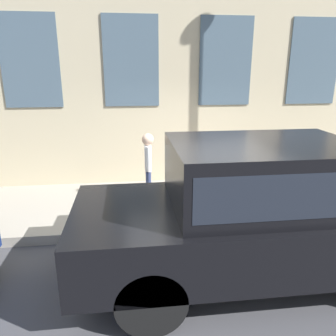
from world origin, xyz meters
The scene contains 5 objects.
ground_plane centered at (0.00, 0.00, 0.00)m, with size 80.00×80.00×0.00m, color #47474C.
sidewalk centered at (1.24, 0.00, 0.08)m, with size 2.47×60.00×0.17m.
fire_hydrant centered at (0.56, 0.09, 0.58)m, with size 0.37×0.47×0.81m.
person centered at (1.13, 0.79, 1.02)m, with size 0.34×0.23×1.41m.
parked_car_black_near centered at (-1.20, -0.50, 1.03)m, with size 1.83×4.74×1.89m.
Camera 1 is at (-4.91, 1.14, 2.75)m, focal length 35.00 mm.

